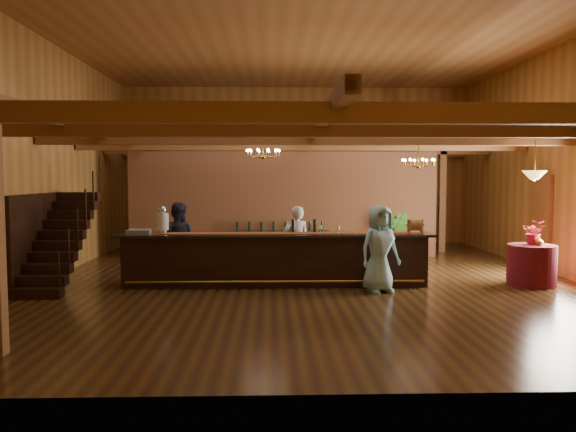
{
  "coord_description": "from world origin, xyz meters",
  "views": [
    {
      "loc": [
        -0.87,
        -12.93,
        2.36
      ],
      "look_at": [
        -0.45,
        0.88,
        1.4
      ],
      "focal_mm": 35.0,
      "sensor_mm": 36.0,
      "label": 1
    }
  ],
  "objects_px": {
    "pendant_lamp": "(534,175)",
    "chandelier_right": "(418,162)",
    "bartender": "(296,243)",
    "staff_second": "(177,241)",
    "beverage_dispenser": "(163,220)",
    "round_table": "(532,265)",
    "chandelier_left": "(263,153)",
    "raffle_drum": "(415,225)",
    "backbar_shelf": "(280,245)",
    "floor_plant": "(396,236)",
    "tasting_bar": "(275,259)",
    "guest": "(380,249)"
  },
  "relations": [
    {
      "from": "chandelier_right",
      "to": "guest",
      "type": "height_order",
      "value": "chandelier_right"
    },
    {
      "from": "chandelier_right",
      "to": "floor_plant",
      "type": "xyz_separation_m",
      "value": [
        0.02,
        2.39,
        -2.04
      ]
    },
    {
      "from": "beverage_dispenser",
      "to": "chandelier_right",
      "type": "height_order",
      "value": "chandelier_right"
    },
    {
      "from": "tasting_bar",
      "to": "pendant_lamp",
      "type": "height_order",
      "value": "pendant_lamp"
    },
    {
      "from": "chandelier_left",
      "to": "floor_plant",
      "type": "xyz_separation_m",
      "value": [
        3.78,
        2.33,
        -2.26
      ]
    },
    {
      "from": "beverage_dispenser",
      "to": "floor_plant",
      "type": "bearing_deg",
      "value": 32.37
    },
    {
      "from": "pendant_lamp",
      "to": "bartender",
      "type": "xyz_separation_m",
      "value": [
        -5.1,
        0.84,
        -1.55
      ]
    },
    {
      "from": "raffle_drum",
      "to": "pendant_lamp",
      "type": "distance_m",
      "value": 2.77
    },
    {
      "from": "tasting_bar",
      "to": "raffle_drum",
      "type": "distance_m",
      "value": 3.13
    },
    {
      "from": "pendant_lamp",
      "to": "chandelier_right",
      "type": "bearing_deg",
      "value": 142.78
    },
    {
      "from": "tasting_bar",
      "to": "chandelier_left",
      "type": "relative_size",
      "value": 8.54
    },
    {
      "from": "raffle_drum",
      "to": "round_table",
      "type": "height_order",
      "value": "raffle_drum"
    },
    {
      "from": "chandelier_left",
      "to": "bartender",
      "type": "height_order",
      "value": "chandelier_left"
    },
    {
      "from": "bartender",
      "to": "floor_plant",
      "type": "relative_size",
      "value": 1.25
    },
    {
      "from": "backbar_shelf",
      "to": "round_table",
      "type": "distance_m",
      "value": 6.82
    },
    {
      "from": "backbar_shelf",
      "to": "chandelier_left",
      "type": "xyz_separation_m",
      "value": [
        -0.44,
        -2.48,
        2.54
      ]
    },
    {
      "from": "tasting_bar",
      "to": "round_table",
      "type": "distance_m",
      "value": 5.59
    },
    {
      "from": "tasting_bar",
      "to": "guest",
      "type": "relative_size",
      "value": 3.81
    },
    {
      "from": "raffle_drum",
      "to": "floor_plant",
      "type": "height_order",
      "value": "raffle_drum"
    },
    {
      "from": "round_table",
      "to": "chandelier_left",
      "type": "relative_size",
      "value": 1.28
    },
    {
      "from": "staff_second",
      "to": "bartender",
      "type": "bearing_deg",
      "value": -179.19
    },
    {
      "from": "floor_plant",
      "to": "backbar_shelf",
      "type": "bearing_deg",
      "value": 177.34
    },
    {
      "from": "raffle_drum",
      "to": "chandelier_right",
      "type": "height_order",
      "value": "chandelier_right"
    },
    {
      "from": "staff_second",
      "to": "guest",
      "type": "bearing_deg",
      "value": 163.69
    },
    {
      "from": "tasting_bar",
      "to": "backbar_shelf",
      "type": "xyz_separation_m",
      "value": [
        0.16,
        3.98,
        -0.18
      ]
    },
    {
      "from": "pendant_lamp",
      "to": "raffle_drum",
      "type": "bearing_deg",
      "value": 177.81
    },
    {
      "from": "raffle_drum",
      "to": "chandelier_left",
      "type": "xyz_separation_m",
      "value": [
        -3.32,
        1.56,
        1.62
      ]
    },
    {
      "from": "bartender",
      "to": "staff_second",
      "type": "bearing_deg",
      "value": -13.61
    },
    {
      "from": "chandelier_left",
      "to": "bartender",
      "type": "bearing_deg",
      "value": -47.22
    },
    {
      "from": "round_table",
      "to": "chandelier_right",
      "type": "bearing_deg",
      "value": 142.78
    },
    {
      "from": "bartender",
      "to": "chandelier_right",
      "type": "bearing_deg",
      "value": -176.48
    },
    {
      "from": "raffle_drum",
      "to": "chandelier_right",
      "type": "relative_size",
      "value": 0.42
    },
    {
      "from": "beverage_dispenser",
      "to": "staff_second",
      "type": "relative_size",
      "value": 0.34
    },
    {
      "from": "chandelier_right",
      "to": "staff_second",
      "type": "distance_m",
      "value": 6.05
    },
    {
      "from": "chandelier_left",
      "to": "chandelier_right",
      "type": "xyz_separation_m",
      "value": [
        3.76,
        -0.06,
        -0.22
      ]
    },
    {
      "from": "floor_plant",
      "to": "raffle_drum",
      "type": "bearing_deg",
      "value": -96.77
    },
    {
      "from": "backbar_shelf",
      "to": "guest",
      "type": "height_order",
      "value": "guest"
    },
    {
      "from": "tasting_bar",
      "to": "floor_plant",
      "type": "height_order",
      "value": "floor_plant"
    },
    {
      "from": "raffle_drum",
      "to": "round_table",
      "type": "xyz_separation_m",
      "value": [
        2.55,
        -0.1,
        -0.87
      ]
    },
    {
      "from": "beverage_dispenser",
      "to": "bartender",
      "type": "bearing_deg",
      "value": 11.83
    },
    {
      "from": "staff_second",
      "to": "guest",
      "type": "xyz_separation_m",
      "value": [
        4.37,
        -1.6,
        0.01
      ]
    },
    {
      "from": "beverage_dispenser",
      "to": "pendant_lamp",
      "type": "distance_m",
      "value": 8.09
    },
    {
      "from": "guest",
      "to": "floor_plant",
      "type": "xyz_separation_m",
      "value": [
        1.38,
        4.61,
        -0.22
      ]
    },
    {
      "from": "chandelier_right",
      "to": "bartender",
      "type": "relative_size",
      "value": 0.47
    },
    {
      "from": "round_table",
      "to": "bartender",
      "type": "bearing_deg",
      "value": 170.69
    },
    {
      "from": "round_table",
      "to": "guest",
      "type": "distance_m",
      "value": 3.54
    },
    {
      "from": "round_table",
      "to": "chandelier_left",
      "type": "height_order",
      "value": "chandelier_left"
    },
    {
      "from": "raffle_drum",
      "to": "staff_second",
      "type": "bearing_deg",
      "value": 170.57
    },
    {
      "from": "bartender",
      "to": "staff_second",
      "type": "xyz_separation_m",
      "value": [
        -2.73,
        0.14,
        0.04
      ]
    },
    {
      "from": "bartender",
      "to": "raffle_drum",
      "type": "bearing_deg",
      "value": 153.17
    }
  ]
}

